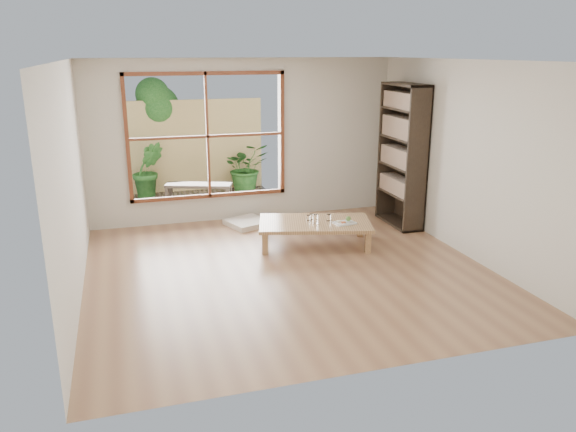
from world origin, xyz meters
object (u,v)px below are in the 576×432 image
(low_table, at_px, (315,224))
(garden_bench, at_px, (199,187))
(food_tray, at_px, (345,222))
(bookshelf, at_px, (402,156))

(low_table, height_order, garden_bench, garden_bench)
(low_table, relative_size, garden_bench, 1.44)
(food_tray, distance_m, garden_bench, 3.31)
(bookshelf, xyz_separation_m, garden_bench, (-2.94, 2.07, -0.78))
(bookshelf, bearing_deg, food_tray, -148.36)
(garden_bench, bearing_deg, bookshelf, -15.29)
(food_tray, height_order, garden_bench, food_tray)
(low_table, xyz_separation_m, bookshelf, (1.65, 0.58, 0.81))
(bookshelf, xyz_separation_m, food_tray, (-1.26, -0.78, -0.75))
(low_table, bearing_deg, garden_bench, 131.20)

